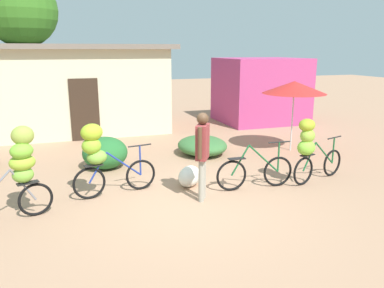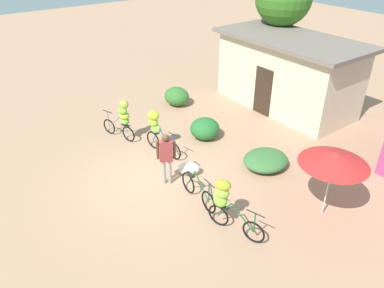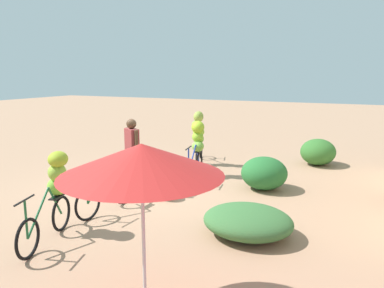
% 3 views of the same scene
% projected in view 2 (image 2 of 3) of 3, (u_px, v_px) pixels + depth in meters
% --- Properties ---
extents(ground_plane, '(60.00, 60.00, 0.00)m').
position_uv_depth(ground_plane, '(158.00, 179.00, 11.76)').
color(ground_plane, tan).
extents(building_low, '(6.33, 3.25, 3.06)m').
position_uv_depth(building_low, '(287.00, 72.00, 15.84)').
color(building_low, beige).
rests_on(building_low, ground).
extents(hedge_bush_front_left, '(1.18, 1.05, 0.80)m').
position_uv_depth(hedge_bush_front_left, '(177.00, 96.00, 16.49)').
color(hedge_bush_front_left, '#336C2B').
rests_on(hedge_bush_front_left, ground).
extents(hedge_bush_front_right, '(1.11, 1.11, 0.79)m').
position_uv_depth(hedge_bush_front_right, '(205.00, 129.00, 13.88)').
color(hedge_bush_front_right, '#26672F').
rests_on(hedge_bush_front_right, ground).
extents(hedge_bush_mid, '(1.37, 1.56, 0.51)m').
position_uv_depth(hedge_bush_mid, '(266.00, 160.00, 12.27)').
color(hedge_bush_mid, '#396B36').
rests_on(hedge_bush_mid, ground).
extents(market_umbrella, '(1.81, 1.81, 2.02)m').
position_uv_depth(market_umbrella, '(335.00, 158.00, 9.43)').
color(market_umbrella, beige).
rests_on(market_umbrella, ground).
extents(bicycle_leftmost, '(1.56, 0.63, 1.65)m').
position_uv_depth(bicycle_leftmost, '(123.00, 117.00, 13.49)').
color(bicycle_leftmost, black).
rests_on(bicycle_leftmost, ground).
extents(bicycle_near_pile, '(1.72, 0.51, 1.51)m').
position_uv_depth(bicycle_near_pile, '(157.00, 128.00, 12.83)').
color(bicycle_near_pile, black).
rests_on(bicycle_near_pile, ground).
extents(bicycle_center_loaded, '(1.73, 0.19, 1.00)m').
position_uv_depth(bicycle_center_loaded, '(198.00, 191.00, 10.64)').
color(bicycle_center_loaded, black).
rests_on(bicycle_center_loaded, ground).
extents(bicycle_by_shop, '(1.62, 0.62, 1.46)m').
position_uv_depth(bicycle_by_shop, '(226.00, 201.00, 9.46)').
color(bicycle_by_shop, black).
rests_on(bicycle_by_shop, ground).
extents(produce_sack, '(0.78, 0.82, 0.44)m').
position_uv_depth(produce_sack, '(189.00, 168.00, 11.90)').
color(produce_sack, silver).
rests_on(produce_sack, ground).
extents(person_vendor, '(0.38, 0.51, 1.74)m').
position_uv_depth(person_vendor, '(166.00, 154.00, 11.05)').
color(person_vendor, gray).
rests_on(person_vendor, ground).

